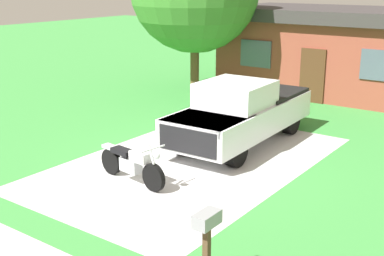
{
  "coord_description": "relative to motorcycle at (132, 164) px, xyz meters",
  "views": [
    {
      "loc": [
        7.45,
        -10.3,
        4.68
      ],
      "look_at": [
        -0.11,
        0.11,
        0.9
      ],
      "focal_mm": 47.73,
      "sensor_mm": 36.0,
      "label": 1
    }
  ],
  "objects": [
    {
      "name": "mailbox",
      "position": [
        3.83,
        -2.47,
        0.51
      ],
      "size": [
        0.26,
        0.48,
        1.26
      ],
      "color": "#4C3823",
      "rests_on": "ground"
    },
    {
      "name": "ground_plane",
      "position": [
        0.36,
        1.97,
        -0.47
      ],
      "size": [
        80.0,
        80.0,
        0.0
      ],
      "primitive_type": "plane",
      "color": "#3C8F3E"
    },
    {
      "name": "pickup_truck",
      "position": [
        0.54,
        4.19,
        0.48
      ],
      "size": [
        2.19,
        5.69,
        1.9
      ],
      "color": "black",
      "rests_on": "ground"
    },
    {
      "name": "neighbor_house",
      "position": [
        0.11,
        12.73,
        1.32
      ],
      "size": [
        9.6,
        5.6,
        3.5
      ],
      "color": "brown",
      "rests_on": "ground"
    },
    {
      "name": "motorcycle",
      "position": [
        0.0,
        0.0,
        0.0
      ],
      "size": [
        2.21,
        0.7,
        1.09
      ],
      "color": "black",
      "rests_on": "ground"
    },
    {
      "name": "driveway_pad",
      "position": [
        0.36,
        1.97,
        -0.47
      ],
      "size": [
        5.38,
        8.7,
        0.01
      ],
      "primitive_type": "cube",
      "color": "silver",
      "rests_on": "ground"
    }
  ]
}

